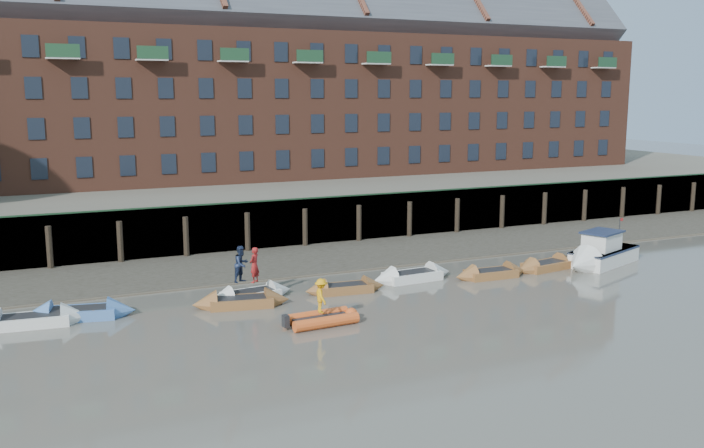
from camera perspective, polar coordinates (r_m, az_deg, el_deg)
ground at (r=30.66m, az=7.50°, el=-9.64°), size 220.00×220.00×0.00m
foreshore at (r=46.32m, az=-4.28°, el=-2.82°), size 110.00×8.00×0.50m
mud_band at (r=43.22m, az=-2.73°, el=-3.74°), size 110.00×1.60×0.10m
river_wall at (r=50.06m, az=-6.02°, el=-0.01°), size 110.00×1.23×3.30m
bank_terrace at (r=62.99m, az=-9.92°, el=1.96°), size 110.00×28.00×3.20m
apartment_terrace at (r=63.41m, az=-10.46°, el=12.17°), size 80.60×15.56×20.98m
rowboat_0 at (r=36.41m, az=-23.31°, el=-6.79°), size 5.05×1.90×1.43m
rowboat_1 at (r=36.76m, az=-20.10°, el=-6.42°), size 5.13×2.41×1.43m
rowboat_2 at (r=36.76m, az=-8.47°, el=-5.92°), size 4.87×2.21×1.36m
rowboat_3 at (r=38.00m, az=-7.74°, el=-5.39°), size 4.59×1.92×1.29m
rowboat_4 at (r=38.93m, az=-0.52°, el=-4.94°), size 4.41×1.67×1.25m
rowboat_5 at (r=41.46m, az=4.64°, el=-3.99°), size 5.04×1.75×1.44m
rowboat_6 at (r=42.70m, az=10.60°, el=-3.75°), size 4.55×1.48×1.31m
rowboat_7 at (r=45.31m, az=14.64°, el=-3.10°), size 4.76×2.05×1.34m
rib_tender at (r=33.78m, az=-2.17°, el=-7.23°), size 3.44×1.80×0.59m
motor_launch at (r=46.79m, az=18.17°, el=-2.31°), size 6.77×4.28×2.66m
person_rower_a at (r=37.60m, az=-7.49°, el=-3.13°), size 0.77×0.77×1.80m
person_rower_b at (r=37.75m, az=-8.45°, el=-3.05°), size 1.15×1.09×1.87m
person_rib_crew at (r=33.39m, az=-2.37°, el=-5.52°), size 0.68×1.07×1.56m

